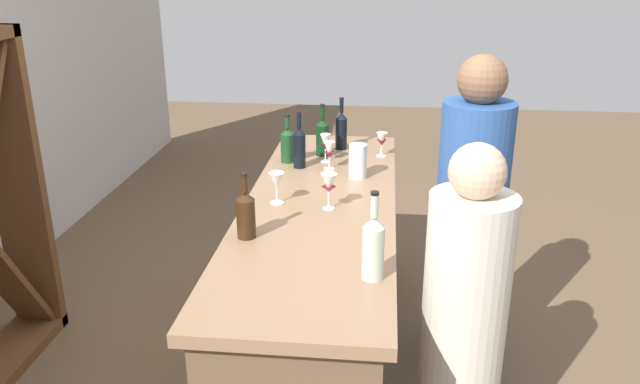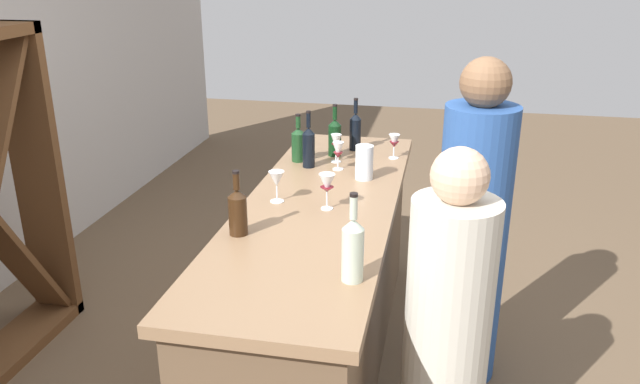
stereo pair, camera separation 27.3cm
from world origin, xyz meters
The scene contains 16 objects.
ground_plane centered at (0.00, 0.00, 0.00)m, with size 12.00×12.00×0.00m, color brown.
bar_counter centered at (0.00, 0.00, 0.46)m, with size 2.35×0.72×0.91m.
wine_bottle_leftmost_clear_pale centered at (-0.74, -0.27, 1.04)m, with size 0.08×0.08×0.34m.
wine_bottle_second_left_amber_brown centered at (-0.43, 0.26, 1.02)m, with size 0.08×0.08×0.28m.
wine_bottle_center_near_black centered at (0.51, 0.17, 1.03)m, with size 0.07×0.07×0.32m.
wine_bottle_second_right_olive_green centered at (0.60, 0.25, 1.02)m, with size 0.08×0.08×0.28m.
wine_bottle_rightmost_dark_green centered at (0.74, 0.06, 1.03)m, with size 0.08×0.08×0.31m.
wine_bottle_far_right_near_black centered at (0.88, -0.04, 1.03)m, with size 0.07×0.07×0.32m.
wine_glass_near_left centered at (0.76, -0.28, 1.01)m, with size 0.06×0.06×0.14m.
wine_glass_near_center centered at (-0.08, -0.05, 1.03)m, with size 0.08×0.08×0.17m.
wine_glass_near_right centered at (0.49, 0.00, 1.01)m, with size 0.06×0.06×0.16m.
wine_glass_far_left centered at (0.62, 0.03, 1.02)m, with size 0.06×0.06×0.16m.
wine_glass_far_center centered at (-0.04, 0.20, 1.02)m, with size 0.08×0.08×0.15m.
water_pitcher centered at (0.37, -0.16, 1.00)m, with size 0.09×0.09×0.18m.
person_left_guest centered at (0.09, -0.72, 0.75)m, with size 0.34×0.34×1.61m.
person_center_guest centered at (-0.66, -0.63, 0.65)m, with size 0.39×0.39×1.41m.
Camera 2 is at (-2.77, -0.57, 2.03)m, focal length 35.52 mm.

